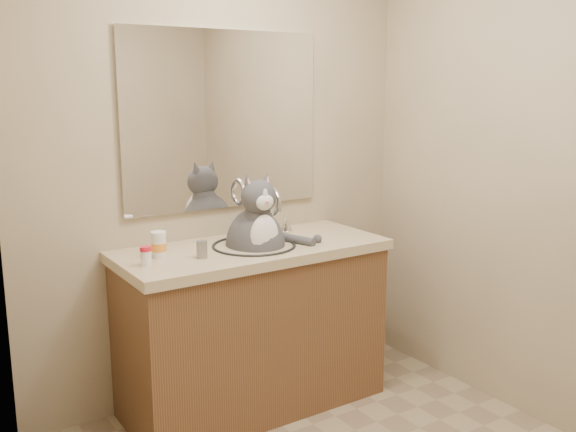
# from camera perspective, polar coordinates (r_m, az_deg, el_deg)

# --- Properties ---
(room) EXTENTS (2.22, 2.52, 2.42)m
(room) POSITION_cam_1_polar(r_m,az_deg,el_deg) (2.34, 8.64, 0.88)
(room) COLOR gray
(room) RESTS_ON ground
(vanity) EXTENTS (1.34, 0.59, 1.12)m
(vanity) POSITION_cam_1_polar(r_m,az_deg,el_deg) (3.30, -3.14, -9.47)
(vanity) COLOR brown
(vanity) RESTS_ON ground
(mirror) EXTENTS (1.10, 0.02, 0.90)m
(mirror) POSITION_cam_1_polar(r_m,az_deg,el_deg) (3.32, -5.72, 8.45)
(mirror) COLOR white
(mirror) RESTS_ON room
(shower_curtain) EXTENTS (0.02, 1.30, 1.93)m
(shower_curtain) POSITION_cam_1_polar(r_m,az_deg,el_deg) (1.96, -17.36, -6.70)
(shower_curtain) COLOR beige
(shower_curtain) RESTS_ON ground
(cat) EXTENTS (0.41, 0.36, 0.58)m
(cat) POSITION_cam_1_polar(r_m,az_deg,el_deg) (3.17, -2.79, -2.17)
(cat) COLOR #414146
(cat) RESTS_ON vanity
(pill_bottle_redcap) EXTENTS (0.06, 0.06, 0.09)m
(pill_bottle_redcap) POSITION_cam_1_polar(r_m,az_deg,el_deg) (2.88, -12.53, -3.50)
(pill_bottle_redcap) COLOR white
(pill_bottle_redcap) RESTS_ON vanity
(pill_bottle_orange) EXTENTS (0.08, 0.08, 0.12)m
(pill_bottle_orange) POSITION_cam_1_polar(r_m,az_deg,el_deg) (3.01, -11.42, -2.53)
(pill_bottle_orange) COLOR white
(pill_bottle_orange) RESTS_ON vanity
(grey_canister) EXTENTS (0.06, 0.06, 0.08)m
(grey_canister) POSITION_cam_1_polar(r_m,az_deg,el_deg) (2.96, -7.67, -2.97)
(grey_canister) COLOR gray
(grey_canister) RESTS_ON vanity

